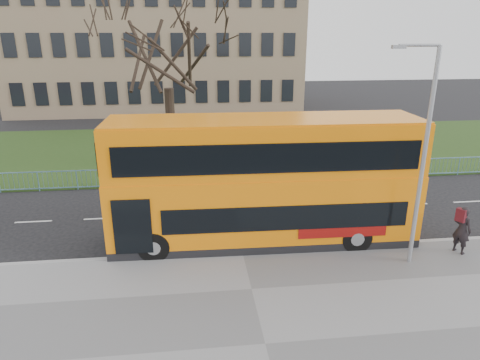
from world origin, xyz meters
name	(u,v)px	position (x,y,z in m)	size (l,w,h in m)	color
ground	(238,236)	(0.00, 0.00, 0.00)	(120.00, 120.00, 0.00)	black
pavement	(265,345)	(0.00, -6.75, 0.06)	(80.00, 10.50, 0.12)	slate
kerb	(242,252)	(0.00, -1.55, 0.07)	(80.00, 0.20, 0.14)	gray
grass_verge	(216,149)	(0.00, 14.30, 0.04)	(80.00, 15.40, 0.08)	#233D16
guard_railing	(225,175)	(0.00, 6.60, 0.55)	(40.00, 0.12, 1.10)	#6799B7
bare_tree	(168,72)	(-3.00, 10.00, 5.89)	(8.14, 8.14, 11.63)	black
civic_building	(159,43)	(-5.00, 35.00, 7.00)	(30.00, 15.00, 14.00)	#8F735B
yellow_bus	(264,179)	(0.97, -0.51, 2.67)	(11.95, 3.11, 4.98)	orange
pedestrian	(462,230)	(8.20, -2.55, 1.05)	(0.68, 0.45, 1.86)	black
street_lamp	(422,151)	(5.90, -3.00, 4.30)	(1.62, 0.20, 7.62)	#999CA1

